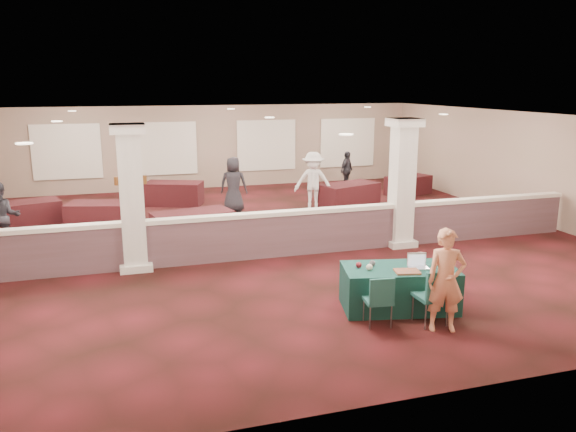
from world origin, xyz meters
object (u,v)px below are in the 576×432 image
object	(u,v)px
conf_chair_side	(379,297)
far_table_back_right	(408,185)
conf_chair_main	(434,293)
far_table_front_right	(349,196)
near_table	(399,288)
attendee_d	(234,184)
far_table_back_left	(26,215)
attendee_a	(2,218)
far_table_front_left	(104,216)
far_table_back_center	(174,193)
attendee_c	(347,171)
far_table_front_center	(193,227)
attendee_b	(313,181)
woman	(446,280)

from	to	relation	value
conf_chair_side	far_table_back_right	world-z (taller)	conf_chair_side
conf_chair_main	far_table_front_right	world-z (taller)	conf_chair_main
near_table	attendee_d	bearing A→B (deg)	110.84
far_table_front_right	attendee_d	bearing A→B (deg)	172.43
far_table_back_left	conf_chair_main	bearing A→B (deg)	-50.62
near_table	conf_chair_main	bearing A→B (deg)	-64.25
conf_chair_side	attendee_a	xyz separation A→B (m)	(-6.83, 6.57, 0.33)
far_table_front_left	far_table_back_center	distance (m)	3.63
near_table	attendee_c	size ratio (longest dim) A/B	1.37
conf_chair_main	attendee_a	xyz separation A→B (m)	(-7.73, 6.78, 0.27)
conf_chair_side	attendee_a	bearing A→B (deg)	143.74
far_table_back_left	attendee_d	size ratio (longest dim) A/B	1.05
attendee_d	far_table_front_right	bearing A→B (deg)	-168.18
far_table_back_center	attendee_c	xyz separation A→B (m)	(6.67, 0.83, 0.36)
far_table_front_center	far_table_back_center	world-z (taller)	far_table_front_center
far_table_front_left	far_table_front_center	world-z (taller)	far_table_front_center
conf_chair_side	attendee_b	size ratio (longest dim) A/B	0.47
near_table	far_table_front_right	distance (m)	8.57
conf_chair_side	attendee_c	world-z (taller)	attendee_c
conf_chair_main	attendee_c	xyz separation A→B (m)	(3.44, 12.04, 0.15)
woman	far_table_front_center	size ratio (longest dim) A/B	0.87
woman	far_table_front_right	xyz separation A→B (m)	(2.20, 9.26, -0.47)
conf_chair_side	attendee_c	xyz separation A→B (m)	(4.34, 11.83, 0.21)
conf_chair_main	far_table_back_center	distance (m)	11.67
far_table_front_center	far_table_front_right	world-z (taller)	far_table_front_center
conf_chair_main	attendee_a	bearing A→B (deg)	137.27
conf_chair_main	attendee_a	world-z (taller)	attendee_a
conf_chair_side	woman	distance (m)	1.12
far_table_front_left	woman	bearing A→B (deg)	-57.15
woman	far_table_front_left	distance (m)	10.21
conf_chair_main	attendee_b	world-z (taller)	attendee_b
attendee_d	far_table_back_right	bearing A→B (deg)	-152.52
conf_chair_main	woman	distance (m)	0.36
far_table_front_center	attendee_b	bearing A→B (deg)	32.45
near_table	conf_chair_main	world-z (taller)	conf_chair_main
far_table_back_center	conf_chair_main	bearing A→B (deg)	-73.94
near_table	far_table_front_left	xyz separation A→B (m)	(-5.25, 7.51, 0.00)
far_table_back_right	attendee_b	size ratio (longest dim) A/B	0.89
conf_chair_main	far_table_back_right	size ratio (longest dim) A/B	0.59
far_table_back_center	attendee_a	world-z (taller)	attendee_a
attendee_d	woman	bearing A→B (deg)	118.50
near_table	far_table_back_left	distance (m)	11.19
attendee_b	attendee_a	bearing A→B (deg)	-144.82
far_table_front_center	far_table_back_right	distance (m)	9.46
conf_chair_main	far_table_front_left	xyz separation A→B (m)	(-5.45, 8.35, -0.20)
far_table_back_center	attendee_b	size ratio (longest dim) A/B	1.00
far_table_front_left	attendee_d	distance (m)	4.17
conf_chair_main	far_table_back_right	world-z (taller)	conf_chair_main
woman	far_table_back_left	world-z (taller)	woman
attendee_b	far_table_back_left	bearing A→B (deg)	-160.65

